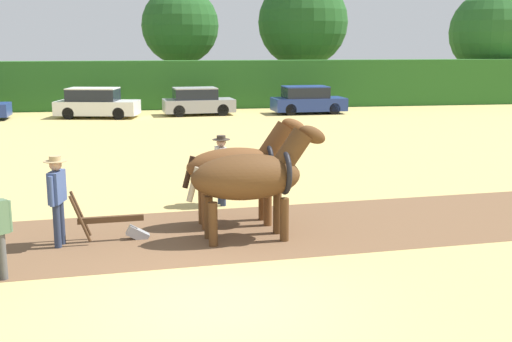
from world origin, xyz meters
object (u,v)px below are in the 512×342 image
at_px(tree_center_right, 492,32).
at_px(parked_car_center_left, 96,103).
at_px(tree_center_left, 180,26).
at_px(farmer_at_plow, 57,193).
at_px(plow, 117,225).
at_px(draft_horse_lead_left, 252,176).
at_px(draft_horse_lead_right, 240,166).
at_px(farmer_beside_team, 221,164).
at_px(parked_car_center, 198,102).
at_px(parked_car_center_right, 308,100).
at_px(tree_center, 303,22).

xyz_separation_m(tree_center_right, parked_car_center_left, (-26.50, -7.21, -3.88)).
bearing_deg(tree_center_left, farmer_at_plow, -97.31).
bearing_deg(tree_center_left, plow, -95.31).
bearing_deg(draft_horse_lead_left, draft_horse_lead_right, 89.62).
bearing_deg(plow, tree_center_left, 80.43).
distance_m(plow, farmer_beside_team, 3.58).
relative_size(parked_car_center_left, parked_car_center, 1.14).
xyz_separation_m(draft_horse_lead_right, farmer_at_plow, (-3.73, -0.95, -0.24)).
height_order(tree_center_right, farmer_beside_team, tree_center_right).
xyz_separation_m(tree_center_right, parked_car_center_right, (-14.87, -7.03, -3.90)).
distance_m(parked_car_center_left, parked_car_center_right, 11.63).
relative_size(tree_center, farmer_beside_team, 4.83).
bearing_deg(tree_center_right, draft_horse_lead_left, -125.93).
bearing_deg(plow, parked_car_center_right, 62.85).
distance_m(draft_horse_lead_left, parked_car_center, 23.18).
height_order(tree_center, parked_car_center_left, tree_center).
height_order(farmer_beside_team, parked_car_center, farmer_beside_team).
bearing_deg(draft_horse_lead_left, farmer_beside_team, 91.46).
height_order(farmer_at_plow, parked_car_center_right, farmer_at_plow).
height_order(tree_center_right, farmer_at_plow, tree_center_right).
bearing_deg(farmer_beside_team, parked_car_center_right, 59.32).
relative_size(farmer_beside_team, parked_car_center_right, 0.42).
bearing_deg(tree_center, draft_horse_lead_right, -105.83).
height_order(plow, parked_car_center, parked_car_center).
bearing_deg(tree_center, draft_horse_lead_left, -105.16).
height_order(draft_horse_lead_left, farmer_beside_team, draft_horse_lead_left).
bearing_deg(draft_horse_lead_right, tree_center_left, 85.34).
relative_size(draft_horse_lead_right, plow, 1.80).
distance_m(tree_center, parked_car_center_right, 9.67).
bearing_deg(parked_car_center_right, draft_horse_lead_left, -108.79).
bearing_deg(farmer_at_plow, tree_center_left, 94.92).
xyz_separation_m(farmer_at_plow, parked_car_center, (4.42, 22.99, -0.35)).
xyz_separation_m(plow, parked_car_center_right, (9.51, 22.53, 0.43)).
relative_size(draft_horse_lead_left, farmer_beside_team, 1.69).
bearing_deg(farmer_beside_team, draft_horse_lead_right, -94.23).
distance_m(draft_horse_lead_right, parked_car_center_right, 22.84).
relative_size(tree_center, draft_horse_lead_right, 2.96).
relative_size(tree_center_left, tree_center, 0.90).
xyz_separation_m(tree_center_left, parked_car_center_right, (6.68, -7.96, -4.29)).
xyz_separation_m(tree_center_right, plow, (-24.38, -29.55, -4.33)).
relative_size(parked_car_center, parked_car_center_right, 0.97).
relative_size(farmer_at_plow, parked_car_center_right, 0.44).
relative_size(tree_center, tree_center_right, 1.10).
height_order(draft_horse_lead_right, plow, draft_horse_lead_right).
bearing_deg(draft_horse_lead_left, plow, 168.05).
bearing_deg(farmer_beside_team, parked_car_center, 76.32).
xyz_separation_m(draft_horse_lead_left, plow, (-2.70, 0.36, -1.00)).
distance_m(tree_center_right, farmer_beside_team, 35.00).
bearing_deg(farmer_beside_team, tree_center_right, 39.76).
bearing_deg(draft_horse_lead_left, parked_car_center, 84.22).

